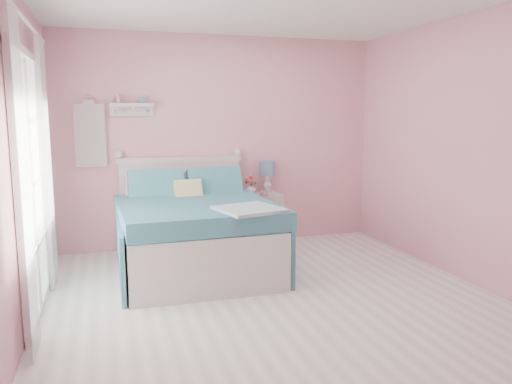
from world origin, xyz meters
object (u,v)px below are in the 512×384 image
table_lamp (267,170)px  vase (251,188)px  teacup (264,193)px  bed (194,233)px  nightstand (262,219)px

table_lamp → vase: table_lamp is taller
table_lamp → teacup: size_ratio=4.06×
bed → teacup: bearing=27.6°
bed → vase: bed is taller
table_lamp → vase: size_ratio=2.88×
nightstand → vase: 0.42m
table_lamp → bed: bearing=-142.5°
nightstand → table_lamp: (0.11, 0.11, 0.60)m
vase → teacup: vase is taller
table_lamp → teacup: bearing=-115.7°
bed → teacup: size_ratio=20.21×
bed → vase: 1.21m
bed → nightstand: (0.99, 0.74, -0.06)m
table_lamp → teacup: table_lamp is taller
bed → teacup: (0.96, 0.56, 0.30)m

